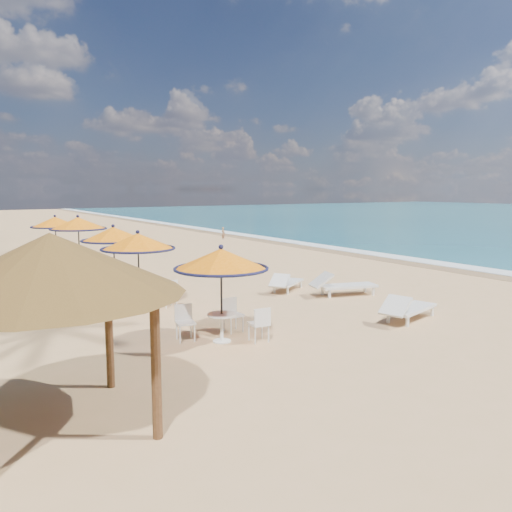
# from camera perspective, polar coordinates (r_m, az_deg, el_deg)

# --- Properties ---
(ground) EXTENTS (160.00, 160.00, 0.00)m
(ground) POSITION_cam_1_polar(r_m,az_deg,el_deg) (14.17, 12.00, -6.18)
(ground) COLOR tan
(ground) RESTS_ON ground
(foam_strip) EXTENTS (1.20, 140.00, 0.04)m
(foam_strip) POSITION_cam_1_polar(r_m,az_deg,el_deg) (27.62, 11.04, 0.54)
(foam_strip) COLOR white
(foam_strip) RESTS_ON ground
(wetsand_band) EXTENTS (1.40, 140.00, 0.02)m
(wetsand_band) POSITION_cam_1_polar(r_m,az_deg,el_deg) (27.01, 9.67, 0.42)
(wetsand_band) COLOR olive
(wetsand_band) RESTS_ON ground
(station_0) EXTENTS (2.08, 2.08, 2.17)m
(station_0) POSITION_cam_1_polar(r_m,az_deg,el_deg) (10.89, -3.91, -1.68)
(station_0) COLOR black
(station_0) RESTS_ON ground
(station_1) EXTENTS (2.11, 2.11, 2.20)m
(station_1) POSITION_cam_1_polar(r_m,az_deg,el_deg) (14.56, -13.31, 0.86)
(station_1) COLOR black
(station_1) RESTS_ON ground
(station_2) EXTENTS (2.11, 2.15, 2.20)m
(station_2) POSITION_cam_1_polar(r_m,az_deg,el_deg) (17.18, -16.10, 1.78)
(station_2) COLOR black
(station_2) RESTS_ON ground
(station_3) EXTENTS (2.23, 2.23, 2.33)m
(station_3) POSITION_cam_1_polar(r_m,az_deg,el_deg) (21.32, -19.71, 2.78)
(station_3) COLOR black
(station_3) RESTS_ON ground
(station_4) EXTENTS (2.12, 2.12, 2.21)m
(station_4) POSITION_cam_1_polar(r_m,az_deg,el_deg) (24.30, -21.92, 3.01)
(station_4) COLOR black
(station_4) RESTS_ON ground
(lounger_near) EXTENTS (2.13, 1.12, 0.73)m
(lounger_near) POSITION_cam_1_polar(r_m,az_deg,el_deg) (13.34, 16.92, -5.71)
(lounger_near) COLOR silver
(lounger_near) RESTS_ON ground
(lounger_mid) EXTENTS (2.24, 1.26, 0.77)m
(lounger_mid) POSITION_cam_1_polar(r_m,az_deg,el_deg) (16.00, 9.74, -3.23)
(lounger_mid) COLOR silver
(lounger_mid) RESTS_ON ground
(lounger_far) EXTENTS (1.83, 1.45, 0.65)m
(lounger_far) POSITION_cam_1_polar(r_m,az_deg,el_deg) (16.48, 3.45, -3.01)
(lounger_far) COLOR silver
(lounger_far) RESTS_ON ground
(palapa) EXTENTS (3.62, 3.62, 2.77)m
(palapa) POSITION_cam_1_polar(r_m,az_deg,el_deg) (7.30, -22.38, -1.00)
(palapa) COLOR brown
(palapa) RESTS_ON ground
(person) EXTENTS (0.24, 0.34, 0.87)m
(person) POSITION_cam_1_polar(r_m,az_deg,el_deg) (33.64, -3.77, 2.66)
(person) COLOR #906749
(person) RESTS_ON ground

